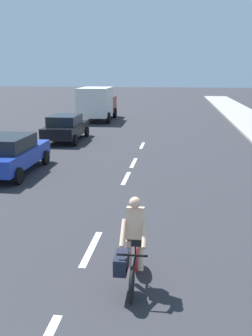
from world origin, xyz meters
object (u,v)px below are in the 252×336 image
(cyclist, at_px, (132,247))
(delivery_truck, at_px, (97,103))
(parked_car_black, at_px, (66,127))
(parked_car_blue, at_px, (10,153))

(cyclist, relative_size, delivery_truck, 0.29)
(parked_car_black, bearing_deg, parked_car_blue, -92.26)
(cyclist, height_order, parked_car_blue, cyclist)
(cyclist, relative_size, parked_car_black, 0.41)
(parked_car_blue, height_order, delivery_truck, delivery_truck)
(parked_car_blue, bearing_deg, cyclist, -52.29)
(cyclist, distance_m, delivery_truck, 25.13)
(cyclist, height_order, delivery_truck, delivery_truck)
(parked_car_blue, xyz_separation_m, parked_car_black, (0.11, 7.32, -0.00))
(parked_car_black, xyz_separation_m, delivery_truck, (-0.16, 9.65, 0.66))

